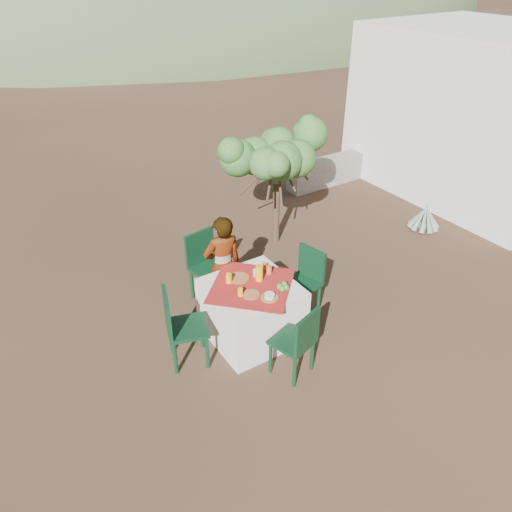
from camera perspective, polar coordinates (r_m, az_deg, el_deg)
The scene contains 23 objects.
ground at distance 6.59m, azimuth 5.32°, elevation -8.04°, with size 160.00×160.00×0.00m, color #322116.
table at distance 6.20m, azimuth -0.50°, elevation -6.26°, with size 1.30×1.30×0.76m.
chair_far at distance 6.81m, azimuth -5.76°, elevation -0.80°, with size 0.53×0.53×0.99m.
chair_near at distance 5.61m, azimuth 4.83°, elevation -9.57°, with size 0.53×0.53×0.91m.
chair_left at distance 5.79m, azimuth -8.73°, elevation -7.80°, with size 0.57×0.57×0.99m.
chair_right at distance 6.58m, azimuth 5.68°, elevation -2.53°, with size 0.51×0.51×0.92m.
person at distance 6.45m, azimuth -3.82°, elevation -1.13°, with size 0.52×0.34×1.41m, color #8C6651.
shrub_tree at distance 7.85m, azimuth 2.58°, elevation 10.85°, with size 1.50×1.47×1.77m.
agave at distance 9.16m, azimuth 18.71°, elevation 4.13°, with size 0.56×0.54×0.59m.
guesthouse at distance 10.85m, azimuth 24.49°, elevation 14.69°, with size 3.20×4.20×3.00m, color silver.
stone_wall at distance 10.74m, azimuth 9.81°, elevation 9.94°, with size 2.60×0.35×0.55m, color gray.
hill_near_right at distance 42.92m, azimuth -12.99°, elevation 25.59°, with size 48.00×48.00×20.00m, color #384E2C.
plate_far at distance 6.10m, azimuth -1.96°, elevation -2.52°, with size 0.26×0.26×0.01m, color #935A27.
plate_near at distance 5.81m, azimuth -0.55°, elevation -4.43°, with size 0.21×0.21×0.01m, color #935A27.
glass_far at distance 6.00m, azimuth -3.13°, elevation -2.55°, with size 0.07×0.07×0.12m, color #F4A80F.
glass_near at distance 5.78m, azimuth -1.80°, elevation -4.13°, with size 0.06×0.06×0.10m, color #F4A80F.
juice_pitcher at distance 6.01m, azimuth 0.38°, elevation -1.95°, with size 0.09×0.09×0.20m, color #F4A80F.
bowl_plate at distance 5.77m, azimuth 1.55°, elevation -4.77°, with size 0.21×0.21×0.01m, color #935A27.
white_bowl at distance 5.75m, azimuth 1.56°, elevation -4.54°, with size 0.12×0.12×0.04m, color silver.
jar_left at distance 6.16m, azimuth 1.50°, elevation -1.58°, with size 0.07×0.07×0.11m, color #D06424.
jar_right at distance 6.25m, azimuth 0.98°, elevation -1.14°, with size 0.05×0.05×0.09m, color #D06424.
napkin_holder at distance 6.11m, azimuth 0.05°, elevation -1.91°, with size 0.08×0.04×0.10m, color silver.
fruit_cluster at distance 5.90m, azimuth 3.12°, elevation -3.52°, with size 0.15×0.14×0.08m.
Camera 1 is at (-3.22, -3.90, 4.22)m, focal length 35.00 mm.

